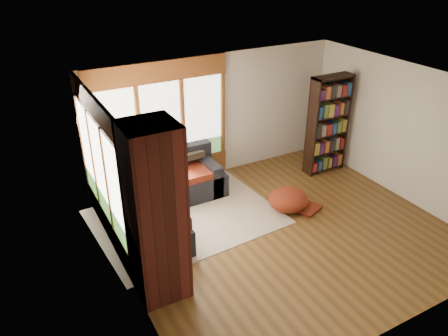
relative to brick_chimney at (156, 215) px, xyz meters
name	(u,v)px	position (x,y,z in m)	size (l,w,h in m)	color
floor	(282,230)	(2.40, 0.35, -1.30)	(5.50, 5.50, 0.00)	#4E3215
ceiling	(293,87)	(2.40, 0.35, 1.30)	(5.50, 5.50, 0.00)	white
wall_back	(216,117)	(2.40, 2.85, 0.00)	(5.50, 0.04, 2.60)	silver
wall_front	(412,249)	(2.40, -2.15, 0.00)	(5.50, 0.04, 2.60)	silver
wall_left	(122,209)	(-0.35, 0.35, 0.00)	(0.04, 5.00, 2.60)	silver
wall_right	(405,133)	(5.15, 0.35, 0.00)	(0.04, 5.00, 2.60)	silver
windows_back	(162,125)	(1.20, 2.82, 0.05)	(2.82, 0.10, 1.90)	brown
windows_left	(101,169)	(-0.32, 1.55, 0.05)	(0.10, 2.62, 1.90)	brown
roller_blind	(87,128)	(-0.29, 2.38, 0.45)	(0.03, 0.72, 0.90)	#5C7946
brick_chimney	(156,215)	(0.00, 0.00, 0.00)	(0.70, 0.70, 2.60)	#471914
sectional_sofa	(143,199)	(0.45, 2.05, -1.00)	(2.20, 2.20, 0.80)	black
area_rug	(185,217)	(1.07, 1.55, -1.29)	(3.22, 2.46, 0.01)	silver
bookshelf	(328,125)	(4.54, 1.80, -0.23)	(0.91, 0.30, 2.13)	black
pouf	(288,199)	(2.90, 0.88, -1.08)	(0.75, 0.75, 0.41)	maroon
dog_tan	(140,174)	(0.47, 2.14, -0.53)	(0.96, 0.77, 0.47)	brown
dog_brindle	(128,198)	(0.04, 1.48, -0.54)	(0.67, 0.88, 0.44)	#331C15
throw_pillows	(140,172)	(0.48, 2.20, -0.50)	(1.98, 1.68, 0.45)	black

